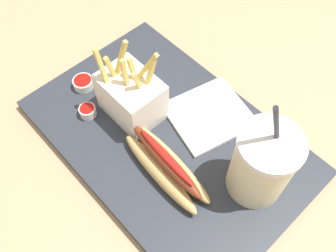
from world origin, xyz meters
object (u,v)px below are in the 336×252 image
Objects in this scene: soda_cup at (262,164)px; ketchup_cup_2 at (88,111)px; ketchup_cup_1 at (83,83)px; fries_basket at (131,96)px; napkin_stack at (209,115)px; hot_dog_1 at (166,166)px.

ketchup_cup_2 is at bearing 21.54° from soda_cup.
ketchup_cup_1 is at bearing 13.24° from soda_cup.
fries_basket reaches higher than ketchup_cup_1.
ketchup_cup_1 is (0.11, 0.03, -0.04)m from fries_basket.
fries_basket is 1.13× the size of napkin_stack.
soda_cup reaches higher than hot_dog_1.
hot_dog_1 is at bearing 163.06° from fries_basket.
ketchup_cup_1 is at bearing 16.51° from fries_basket.
hot_dog_1 is 0.24m from ketchup_cup_1.
hot_dog_1 reaches higher than ketchup_cup_1.
soda_cup is 0.32m from ketchup_cup_2.
napkin_stack is at bearing -133.86° from ketchup_cup_2.
hot_dog_1 is 0.18m from ketchup_cup_2.
fries_basket reaches higher than ketchup_cup_2.
napkin_stack is (0.03, -0.13, -0.02)m from hot_dog_1.
fries_basket is 0.15m from napkin_stack.
fries_basket is 0.85× the size of hot_dog_1.
ketchup_cup_2 is at bearing 46.14° from napkin_stack.
soda_cup is 1.40× the size of fries_basket.
ketchup_cup_1 is 0.25m from napkin_stack.
ketchup_cup_2 is 0.22× the size of napkin_stack.
ketchup_cup_2 reaches higher than napkin_stack.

